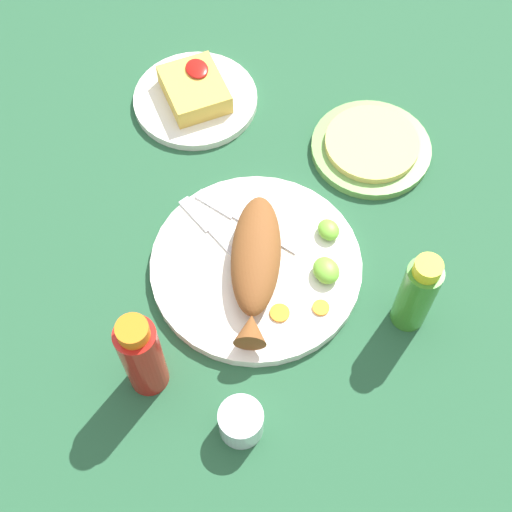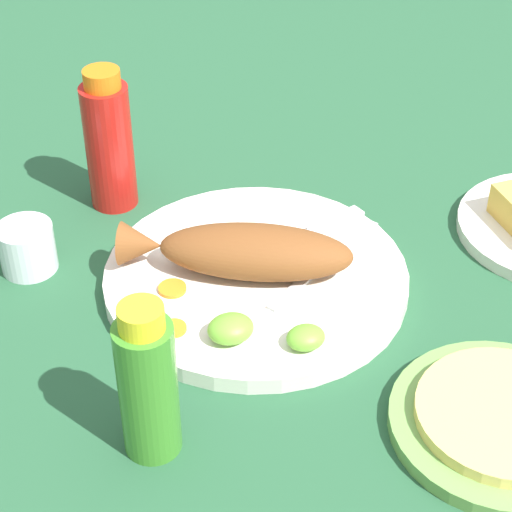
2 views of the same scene
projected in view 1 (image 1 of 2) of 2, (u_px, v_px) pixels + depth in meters
The scene contains 16 objects.
ground_plane at pixel (256, 269), 1.07m from camera, with size 4.00×4.00×0.00m, color #235133.
main_plate at pixel (256, 266), 1.06m from camera, with size 0.31×0.31×0.02m, color white.
fried_fish at pixel (255, 262), 1.02m from camera, with size 0.24×0.16×0.05m.
fork_near at pixel (214, 233), 1.07m from camera, with size 0.18×0.07×0.00m.
fork_far at pixel (239, 218), 1.09m from camera, with size 0.16×0.11×0.00m.
carrot_slice_near at pixel (282, 312), 1.01m from camera, with size 0.03×0.03×0.00m, color orange.
carrot_slice_mid at pixel (321, 308), 1.01m from camera, with size 0.02×0.02×0.00m, color orange.
lime_wedge_main at pixel (326, 270), 1.03m from camera, with size 0.04×0.04×0.02m, color #6BB233.
lime_wedge_side at pixel (328, 230), 1.07m from camera, with size 0.04×0.03×0.02m, color #6BB233.
hot_sauce_bottle_red at pixel (142, 356), 0.91m from camera, with size 0.05×0.05×0.17m.
hot_sauce_bottle_green at pixel (417, 294), 0.96m from camera, with size 0.05×0.05×0.15m.
salt_cup at pixel (241, 423), 0.93m from camera, with size 0.06×0.06×0.05m.
side_plate_fries at pixel (196, 100), 1.22m from camera, with size 0.21×0.21×0.01m, color white.
fries_pile at pixel (195, 89), 1.20m from camera, with size 0.12×0.10×0.04m.
tortilla_plate at pixel (371, 148), 1.17m from camera, with size 0.20×0.20×0.01m, color #6B9E4C.
tortilla_stack at pixel (372, 143), 1.16m from camera, with size 0.15×0.15×0.01m, color #E0C666.
Camera 1 is at (-0.47, 0.19, 0.94)m, focal length 50.00 mm.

